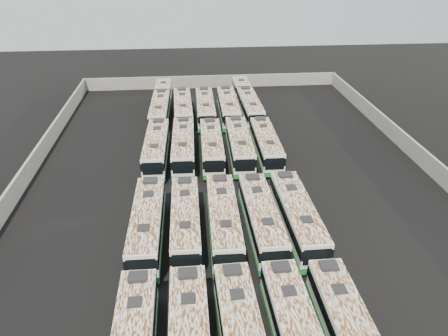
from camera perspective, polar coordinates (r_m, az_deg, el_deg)
ground at (r=46.81m, az=1.35°, el=-2.50°), size 140.00×140.00×0.00m
perimeter_wall at (r=46.27m, az=1.37°, el=-1.32°), size 45.20×73.20×2.20m
bus_front_far_right at (r=30.03m, az=16.09°, el=-20.19°), size 2.47×11.54×3.25m
bus_midfront_far_left at (r=38.45m, az=-9.97°, el=-7.24°), size 2.68×12.05×3.39m
bus_midfront_left at (r=38.47m, az=-5.04°, el=-6.99°), size 2.53×11.60×3.26m
bus_midfront_center at (r=38.38m, az=-0.06°, el=-6.86°), size 2.74×11.96×3.36m
bus_midfront_right at (r=38.79m, az=4.90°, el=-6.60°), size 2.65×11.86×3.33m
bus_midfront_far_right at (r=39.39m, az=9.55°, el=-6.27°), size 2.68×12.08×3.40m
bus_midback_far_left at (r=52.24m, az=-8.82°, el=2.62°), size 2.80×12.01×3.37m
bus_midback_left at (r=52.15m, az=-5.32°, el=2.82°), size 2.82×12.14×3.41m
bus_midback_center at (r=52.10m, az=-1.61°, el=2.83°), size 2.71×11.72×3.29m
bus_midback_right at (r=52.38m, az=2.04°, el=3.02°), size 2.79×12.01×3.37m
bus_midback_far_right at (r=52.86m, az=5.51°, el=3.08°), size 2.63×11.64×3.27m
bus_back_far_left at (r=67.30m, az=-8.19°, el=8.34°), size 2.91×18.06×3.26m
bus_back_left at (r=64.48m, az=-5.38°, el=7.68°), size 2.71×11.88×3.34m
bus_back_center at (r=64.55m, az=-2.45°, el=7.80°), size 2.65×11.85×3.33m
bus_back_right at (r=64.63m, az=0.56°, el=7.88°), size 2.72×12.08×3.39m
bus_back_far_right at (r=67.94m, az=3.02°, el=8.78°), size 2.65×18.17×3.29m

